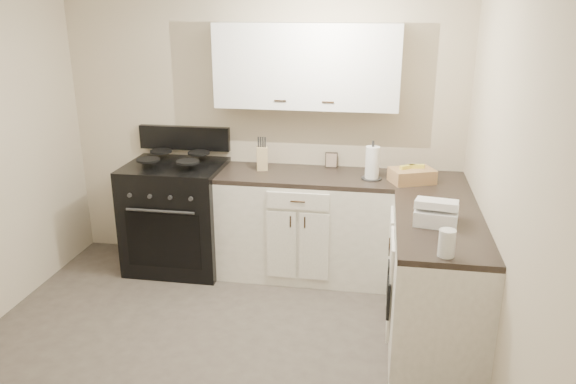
% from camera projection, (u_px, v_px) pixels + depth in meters
% --- Properties ---
extents(floor, '(3.60, 3.60, 0.00)m').
position_uv_depth(floor, '(209.00, 366.00, 3.81)').
color(floor, '#473F38').
rests_on(floor, ground).
extents(wall_back, '(3.60, 0.00, 3.60)m').
position_uv_depth(wall_back, '(262.00, 130.00, 5.09)').
color(wall_back, beige).
rests_on(wall_back, ground).
extents(wall_right, '(0.00, 3.60, 3.60)m').
position_uv_depth(wall_right, '(510.00, 209.00, 3.13)').
color(wall_right, beige).
rests_on(wall_right, ground).
extents(wall_front, '(3.60, 0.00, 3.60)m').
position_uv_depth(wall_front, '(18.00, 377.00, 1.73)').
color(wall_front, beige).
rests_on(wall_front, ground).
extents(base_cabinets_back, '(1.55, 0.60, 0.90)m').
position_uv_depth(base_cabinets_back, '(303.00, 226.00, 5.00)').
color(base_cabinets_back, white).
rests_on(base_cabinets_back, floor).
extents(base_cabinets_right, '(0.60, 1.90, 0.90)m').
position_uv_depth(base_cabinets_right, '(432.00, 268.00, 4.23)').
color(base_cabinets_right, white).
rests_on(base_cabinets_right, floor).
extents(countertop_back, '(1.55, 0.60, 0.04)m').
position_uv_depth(countertop_back, '(303.00, 176.00, 4.85)').
color(countertop_back, black).
rests_on(countertop_back, base_cabinets_back).
extents(countertop_right, '(0.60, 1.90, 0.04)m').
position_uv_depth(countertop_right, '(437.00, 209.00, 4.08)').
color(countertop_right, black).
rests_on(countertop_right, base_cabinets_right).
extents(upper_cabinets, '(1.55, 0.30, 0.70)m').
position_uv_depth(upper_cabinets, '(307.00, 66.00, 4.70)').
color(upper_cabinets, white).
rests_on(upper_cabinets, wall_back).
extents(stove, '(0.86, 0.74, 1.04)m').
position_uv_depth(stove, '(178.00, 219.00, 5.16)').
color(stove, black).
rests_on(stove, floor).
extents(knife_block, '(0.11, 0.11, 0.21)m').
position_uv_depth(knife_block, '(262.00, 159.00, 4.93)').
color(knife_block, tan).
rests_on(knife_block, countertop_back).
extents(paper_towel, '(0.12, 0.12, 0.28)m').
position_uv_depth(paper_towel, '(372.00, 163.00, 4.66)').
color(paper_towel, white).
rests_on(paper_towel, countertop_back).
extents(picture_frame, '(0.11, 0.04, 0.14)m').
position_uv_depth(picture_frame, '(331.00, 160.00, 5.02)').
color(picture_frame, black).
rests_on(picture_frame, countertop_back).
extents(wicker_basket, '(0.40, 0.34, 0.11)m').
position_uv_depth(wicker_basket, '(412.00, 176.00, 4.60)').
color(wicker_basket, tan).
rests_on(wicker_basket, countertop_right).
extents(countertop_grill, '(0.31, 0.30, 0.10)m').
position_uv_depth(countertop_grill, '(436.00, 216.00, 3.76)').
color(countertop_grill, white).
rests_on(countertop_grill, countertop_right).
extents(glass_jar, '(0.12, 0.12, 0.16)m').
position_uv_depth(glass_jar, '(447.00, 243.00, 3.25)').
color(glass_jar, silver).
rests_on(glass_jar, countertop_right).
extents(oven_mitt_near, '(0.02, 0.15, 0.27)m').
position_uv_depth(oven_mitt_near, '(388.00, 298.00, 3.85)').
color(oven_mitt_near, black).
rests_on(oven_mitt_near, base_cabinets_right).
extents(oven_mitt_far, '(0.02, 0.15, 0.26)m').
position_uv_depth(oven_mitt_far, '(389.00, 280.00, 4.01)').
color(oven_mitt_far, black).
rests_on(oven_mitt_far, base_cabinets_right).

